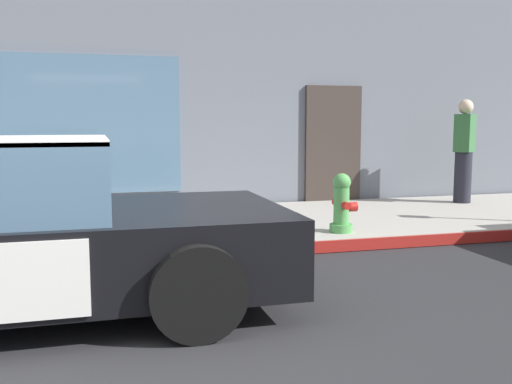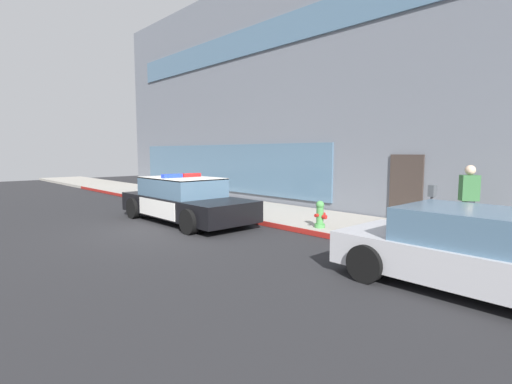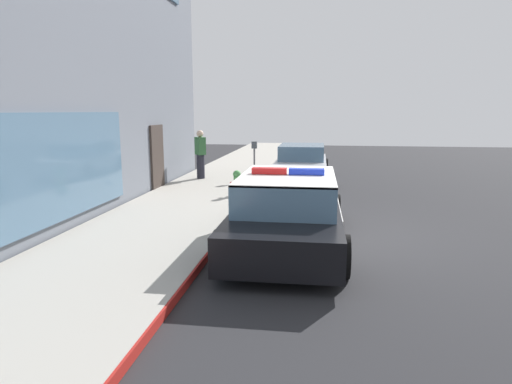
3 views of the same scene
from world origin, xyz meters
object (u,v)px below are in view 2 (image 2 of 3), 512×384
(fire_hydrant, at_px, (320,215))
(car_down_street, at_px, (479,252))
(pedestrian_on_sidewalk, at_px, (469,200))
(police_cruiser, at_px, (185,200))
(parking_meter, at_px, (432,205))

(fire_hydrant, bearing_deg, car_down_street, -21.10)
(pedestrian_on_sidewalk, bearing_deg, police_cruiser, -103.22)
(police_cruiser, distance_m, parking_meter, 7.11)
(fire_hydrant, relative_size, pedestrian_on_sidewalk, 0.42)
(pedestrian_on_sidewalk, distance_m, parking_meter, 1.95)
(fire_hydrant, bearing_deg, pedestrian_on_sidewalk, 31.76)
(pedestrian_on_sidewalk, xyz_separation_m, parking_meter, (-0.08, -1.95, 0.07))
(fire_hydrant, distance_m, car_down_street, 4.64)
(pedestrian_on_sidewalk, bearing_deg, parking_meter, -42.68)
(police_cruiser, bearing_deg, car_down_street, 0.39)
(fire_hydrant, xyz_separation_m, car_down_street, (4.33, -1.67, 0.13))
(fire_hydrant, bearing_deg, police_cruiser, -156.65)
(fire_hydrant, relative_size, parking_meter, 0.54)
(police_cruiser, distance_m, pedestrian_on_sidewalk, 7.86)
(car_down_street, xyz_separation_m, pedestrian_on_sidewalk, (-1.31, 3.54, 0.38))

